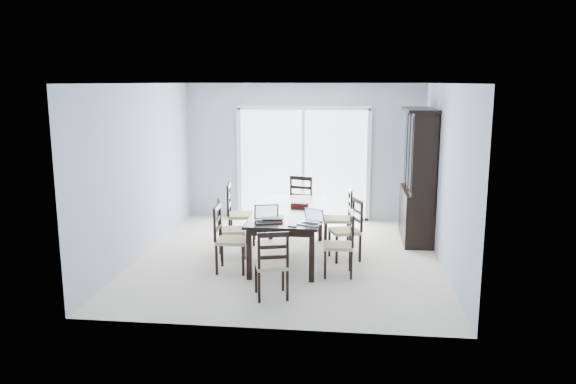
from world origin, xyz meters
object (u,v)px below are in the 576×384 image
object	(u,v)px
dining_table	(289,215)
laptop_silver	(310,221)
hot_tub	(292,186)
cell_phone	(292,226)
chair_right_mid	(351,222)
chair_end_far	(299,198)
chair_left_near	(225,231)
chair_end_near	(272,257)
game_box	(299,205)
chair_right_far	(343,211)
chair_right_near	(345,237)
chair_left_mid	(226,223)
china_hutch	(418,177)
chair_left_far	(236,207)
laptop_dark	(268,219)

from	to	relation	value
dining_table	laptop_silver	world-z (taller)	laptop_silver
hot_tub	cell_phone	bearing A→B (deg)	-83.95
chair_right_mid	chair_end_far	bearing A→B (deg)	12.02
chair_left_near	chair_end_near	bearing A→B (deg)	37.77
chair_end_far	laptop_silver	distance (m)	2.45
laptop_silver	game_box	distance (m)	1.08
chair_end_near	chair_end_far	bearing A→B (deg)	73.73
chair_end_far	laptop_silver	world-z (taller)	chair_end_far
chair_right_far	hot_tub	bearing A→B (deg)	16.55
chair_end_near	chair_right_near	bearing A→B (deg)	32.90
chair_left_mid	chair_end_far	distance (m)	1.88
china_hutch	chair_right_near	world-z (taller)	china_hutch
chair_right_far	game_box	world-z (taller)	chair_right_far
dining_table	cell_phone	world-z (taller)	cell_phone
chair_left_near	chair_right_near	bearing A→B (deg)	88.60
cell_phone	hot_tub	bearing A→B (deg)	117.89
chair_left_mid	chair_left_far	world-z (taller)	chair_left_far
chair_left_mid	chair_end_far	size ratio (longest dim) A/B	0.90
china_hutch	chair_right_near	size ratio (longest dim) A/B	2.14
chair_left_mid	laptop_dark	distance (m)	1.11
chair_right_mid	game_box	bearing A→B (deg)	61.01
laptop_dark	laptop_silver	size ratio (longest dim) A/B	1.11
chair_end_far	laptop_silver	size ratio (longest dim) A/B	3.24
chair_left_far	game_box	distance (m)	1.22
chair_left_near	game_box	world-z (taller)	chair_left_near
china_hutch	hot_tub	world-z (taller)	china_hutch
cell_phone	china_hutch	bearing A→B (deg)	72.22
china_hutch	laptop_silver	bearing A→B (deg)	-127.92
laptop_silver	game_box	bearing A→B (deg)	127.85
chair_left_mid	chair_left_far	distance (m)	0.78
hot_tub	chair_right_near	bearing A→B (deg)	-74.37
chair_left_mid	chair_right_near	bearing A→B (deg)	54.27
chair_left_far	chair_end_far	bearing A→B (deg)	123.45
china_hutch	chair_right_near	xyz separation A→B (m)	(-1.18, -1.94, -0.53)
chair_end_near	chair_end_far	size ratio (longest dim) A/B	0.90
laptop_dark	cell_phone	world-z (taller)	laptop_dark
chair_left_near	chair_end_far	size ratio (longest dim) A/B	0.96
dining_table	chair_right_far	world-z (taller)	chair_right_far
chair_left_near	chair_left_far	size ratio (longest dim) A/B	0.95
chair_end_far	hot_tub	bearing A→B (deg)	-65.22
laptop_silver	hot_tub	size ratio (longest dim) A/B	0.17
china_hutch	chair_right_far	xyz separation A→B (m)	(-1.22, -0.55, -0.49)
chair_right_near	hot_tub	distance (m)	4.30
chair_end_near	dining_table	bearing A→B (deg)	73.65
chair_end_far	hot_tub	distance (m)	1.93
dining_table	chair_left_far	bearing A→B (deg)	143.17
chair_right_near	chair_right_far	size ratio (longest dim) A/B	0.93
dining_table	chair_right_near	xyz separation A→B (m)	(0.85, -0.69, -0.13)
china_hutch	chair_right_mid	bearing A→B (deg)	-132.81
chair_left_near	chair_left_far	xyz separation A→B (m)	(-0.14, 1.40, 0.03)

